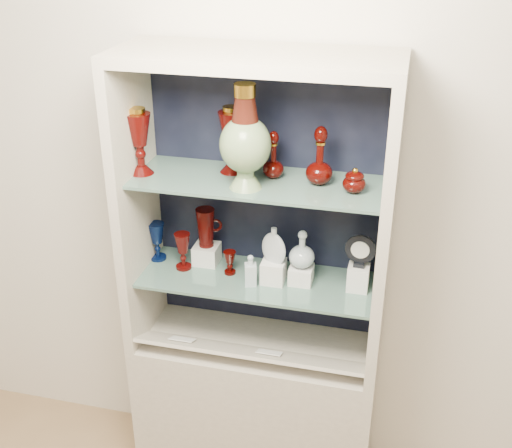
% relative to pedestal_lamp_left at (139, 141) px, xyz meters
% --- Properties ---
extents(wall_back, '(3.50, 0.02, 2.80)m').
position_rel_pedestal_lamp_left_xyz_m(wall_back, '(0.44, 0.23, -0.20)').
color(wall_back, silver).
rests_on(wall_back, ground).
extents(cabinet_base, '(1.00, 0.40, 0.75)m').
position_rel_pedestal_lamp_left_xyz_m(cabinet_base, '(0.44, 0.01, -1.22)').
color(cabinet_base, '#BBB19E').
rests_on(cabinet_base, ground).
extents(cabinet_back_panel, '(0.98, 0.02, 1.15)m').
position_rel_pedestal_lamp_left_xyz_m(cabinet_back_panel, '(0.44, 0.20, -0.27)').
color(cabinet_back_panel, black).
rests_on(cabinet_back_panel, cabinet_base).
extents(cabinet_side_left, '(0.04, 0.40, 1.15)m').
position_rel_pedestal_lamp_left_xyz_m(cabinet_side_left, '(-0.04, 0.01, -0.27)').
color(cabinet_side_left, '#BBB19E').
rests_on(cabinet_side_left, cabinet_base).
extents(cabinet_side_right, '(0.04, 0.40, 1.15)m').
position_rel_pedestal_lamp_left_xyz_m(cabinet_side_right, '(0.92, 0.01, -0.27)').
color(cabinet_side_right, '#BBB19E').
rests_on(cabinet_side_right, cabinet_base).
extents(cabinet_top_cap, '(1.00, 0.40, 0.04)m').
position_rel_pedestal_lamp_left_xyz_m(cabinet_top_cap, '(0.44, 0.01, 0.32)').
color(cabinet_top_cap, '#BBB19E').
rests_on(cabinet_top_cap, cabinet_side_left).
extents(shelf_lower, '(0.92, 0.34, 0.01)m').
position_rel_pedestal_lamp_left_xyz_m(shelf_lower, '(0.44, 0.03, -0.55)').
color(shelf_lower, slate).
rests_on(shelf_lower, cabinet_side_left).
extents(shelf_upper, '(0.92, 0.34, 0.01)m').
position_rel_pedestal_lamp_left_xyz_m(shelf_upper, '(0.44, 0.03, -0.13)').
color(shelf_upper, slate).
rests_on(shelf_upper, cabinet_side_left).
extents(label_ledge, '(0.92, 0.17, 0.09)m').
position_rel_pedestal_lamp_left_xyz_m(label_ledge, '(0.44, -0.10, -0.82)').
color(label_ledge, '#BBB19E').
rests_on(label_ledge, cabinet_base).
extents(label_card_0, '(0.10, 0.06, 0.03)m').
position_rel_pedestal_lamp_left_xyz_m(label_card_0, '(0.52, -0.10, -0.80)').
color(label_card_0, white).
rests_on(label_card_0, label_ledge).
extents(label_card_1, '(0.10, 0.06, 0.03)m').
position_rel_pedestal_lamp_left_xyz_m(label_card_1, '(0.16, -0.10, -0.80)').
color(label_card_1, white).
rests_on(label_card_1, label_ledge).
extents(pedestal_lamp_left, '(0.13, 0.13, 0.25)m').
position_rel_pedestal_lamp_left_xyz_m(pedestal_lamp_left, '(0.00, 0.00, 0.00)').
color(pedestal_lamp_left, '#480906').
rests_on(pedestal_lamp_left, shelf_upper).
extents(pedestal_lamp_right, '(0.12, 0.12, 0.25)m').
position_rel_pedestal_lamp_left_xyz_m(pedestal_lamp_right, '(0.33, 0.10, 0.00)').
color(pedestal_lamp_right, '#480906').
rests_on(pedestal_lamp_right, shelf_upper).
extents(enamel_urn, '(0.24, 0.24, 0.38)m').
position_rel_pedestal_lamp_left_xyz_m(enamel_urn, '(0.41, -0.04, 0.06)').
color(enamel_urn, '#074123').
rests_on(enamel_urn, shelf_upper).
extents(ruby_decanter_a, '(0.09, 0.09, 0.20)m').
position_rel_pedestal_lamp_left_xyz_m(ruby_decanter_a, '(0.49, 0.07, -0.03)').
color(ruby_decanter_a, '#3C0703').
rests_on(ruby_decanter_a, shelf_upper).
extents(ruby_decanter_b, '(0.13, 0.13, 0.23)m').
position_rel_pedestal_lamp_left_xyz_m(ruby_decanter_b, '(0.66, 0.06, -0.01)').
color(ruby_decanter_b, '#3C0703').
rests_on(ruby_decanter_b, shelf_upper).
extents(lidded_bowl, '(0.11, 0.11, 0.09)m').
position_rel_pedestal_lamp_left_xyz_m(lidded_bowl, '(0.80, 0.01, -0.08)').
color(lidded_bowl, '#3C0703').
rests_on(lidded_bowl, shelf_upper).
extents(cobalt_goblet, '(0.09, 0.09, 0.16)m').
position_rel_pedestal_lamp_left_xyz_m(cobalt_goblet, '(0.00, 0.09, -0.46)').
color(cobalt_goblet, '#06133B').
rests_on(cobalt_goblet, shelf_lower).
extents(ruby_goblet_tall, '(0.08, 0.08, 0.16)m').
position_rel_pedestal_lamp_left_xyz_m(ruby_goblet_tall, '(0.13, 0.04, -0.47)').
color(ruby_goblet_tall, '#480906').
rests_on(ruby_goblet_tall, shelf_lower).
extents(ruby_goblet_small, '(0.06, 0.06, 0.10)m').
position_rel_pedestal_lamp_left_xyz_m(ruby_goblet_small, '(0.32, 0.04, -0.50)').
color(ruby_goblet_small, '#3C0703').
rests_on(ruby_goblet_small, shelf_lower).
extents(riser_ruby_pitcher, '(0.10, 0.10, 0.08)m').
position_rel_pedestal_lamp_left_xyz_m(riser_ruby_pitcher, '(0.21, 0.11, -0.51)').
color(riser_ruby_pitcher, silver).
rests_on(riser_ruby_pitcher, shelf_lower).
extents(ruby_pitcher, '(0.14, 0.11, 0.16)m').
position_rel_pedestal_lamp_left_xyz_m(ruby_pitcher, '(0.21, 0.11, -0.39)').
color(ruby_pitcher, '#480906').
rests_on(ruby_pitcher, riser_ruby_pitcher).
extents(clear_square_bottle, '(0.06, 0.06, 0.13)m').
position_rel_pedestal_lamp_left_xyz_m(clear_square_bottle, '(0.43, -0.02, -0.48)').
color(clear_square_bottle, '#A8BBC2').
rests_on(clear_square_bottle, shelf_lower).
extents(riser_flat_flask, '(0.09, 0.09, 0.09)m').
position_rel_pedestal_lamp_left_xyz_m(riser_flat_flask, '(0.51, 0.03, -0.50)').
color(riser_flat_flask, silver).
rests_on(riser_flat_flask, shelf_lower).
extents(flat_flask, '(0.12, 0.08, 0.15)m').
position_rel_pedestal_lamp_left_xyz_m(flat_flask, '(0.51, 0.03, -0.38)').
color(flat_flask, silver).
rests_on(flat_flask, riser_flat_flask).
extents(riser_clear_round_decanter, '(0.09, 0.09, 0.07)m').
position_rel_pedestal_lamp_left_xyz_m(riser_clear_round_decanter, '(0.61, 0.05, -0.51)').
color(riser_clear_round_decanter, silver).
rests_on(riser_clear_round_decanter, shelf_lower).
extents(clear_round_decanter, '(0.10, 0.10, 0.15)m').
position_rel_pedestal_lamp_left_xyz_m(clear_round_decanter, '(0.61, 0.05, -0.40)').
color(clear_round_decanter, '#A8BBC2').
rests_on(clear_round_decanter, riser_clear_round_decanter).
extents(riser_cameo_medallion, '(0.08, 0.08, 0.10)m').
position_rel_pedestal_lamp_left_xyz_m(riser_cameo_medallion, '(0.83, 0.05, -0.50)').
color(riser_cameo_medallion, silver).
rests_on(riser_cameo_medallion, shelf_lower).
extents(cameo_medallion, '(0.12, 0.05, 0.14)m').
position_rel_pedestal_lamp_left_xyz_m(cameo_medallion, '(0.83, 0.05, -0.38)').
color(cameo_medallion, black).
rests_on(cameo_medallion, riser_cameo_medallion).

